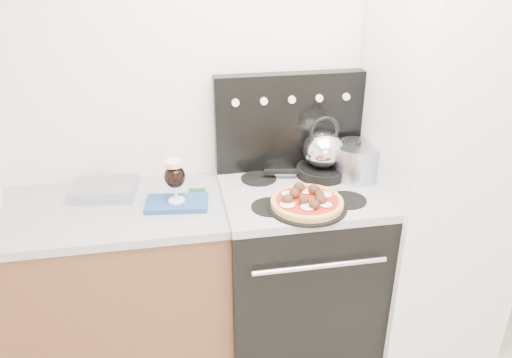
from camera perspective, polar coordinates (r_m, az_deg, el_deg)
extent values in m
cube|color=silver|center=(2.57, 1.78, 8.54)|extent=(3.50, 0.01, 2.50)
cube|color=brown|center=(2.68, -19.52, -12.24)|extent=(1.45, 0.60, 0.86)
cube|color=#9F9FA3|center=(2.44, -21.07, -3.81)|extent=(1.48, 0.63, 0.04)
cube|color=black|center=(2.67, 4.75, -10.40)|extent=(0.76, 0.65, 0.88)
cube|color=#ADADB2|center=(2.43, 5.14, -1.60)|extent=(0.76, 0.65, 0.04)
cube|color=black|center=(2.57, 3.77, 6.56)|extent=(0.76, 0.08, 0.50)
cube|color=silver|center=(2.65, 20.10, 0.47)|extent=(0.64, 0.68, 1.90)
cube|color=silver|center=(2.49, -16.83, -1.16)|extent=(0.31, 0.25, 0.06)
cube|color=navy|center=(2.33, -9.04, -2.77)|extent=(0.30, 0.20, 0.02)
cylinder|color=black|center=(2.26, 5.83, -3.11)|extent=(0.40, 0.40, 0.01)
cylinder|color=black|center=(2.56, 7.55, 0.90)|extent=(0.30, 0.30, 0.05)
cylinder|color=#A6A7B9|center=(2.55, 11.42, 1.90)|extent=(0.24, 0.24, 0.17)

